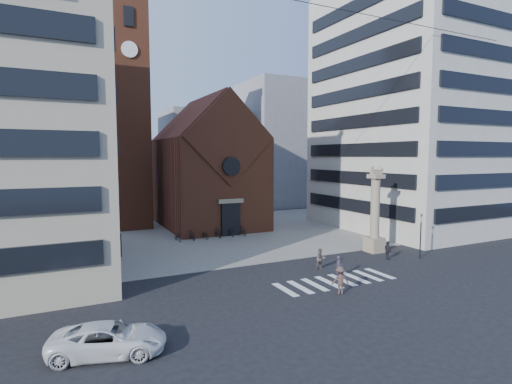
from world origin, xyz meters
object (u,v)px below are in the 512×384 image
(traffic_light, at_px, (421,235))
(pedestrian_0, at_px, (339,267))
(pedestrian_2, at_px, (388,250))
(lion_column, at_px, (375,218))
(scooter_0, at_px, (178,237))
(pedestrian_1, at_px, (320,259))
(white_car, at_px, (109,339))

(traffic_light, bearing_deg, pedestrian_0, -172.82)
(pedestrian_0, bearing_deg, pedestrian_2, 10.96)
(lion_column, height_order, scooter_0, lion_column)
(pedestrian_2, bearing_deg, pedestrian_0, 122.90)
(pedestrian_1, distance_m, pedestrian_2, 7.60)
(white_car, height_order, pedestrian_2, pedestrian_2)
(lion_column, distance_m, pedestrian_0, 10.45)
(white_car, relative_size, scooter_0, 2.88)
(lion_column, height_order, pedestrian_1, lion_column)
(lion_column, height_order, white_car, lion_column)
(pedestrian_0, bearing_deg, traffic_light, 0.29)
(traffic_light, height_order, white_car, traffic_light)
(traffic_light, distance_m, pedestrian_1, 10.76)
(lion_column, xyz_separation_m, pedestrian_0, (-8.61, -5.34, -2.58))
(traffic_light, distance_m, pedestrian_0, 10.78)
(white_car, bearing_deg, scooter_0, -6.22)
(white_car, distance_m, pedestrian_0, 18.71)
(lion_column, xyz_separation_m, traffic_light, (1.99, -4.00, -1.17))
(scooter_0, bearing_deg, pedestrian_1, -70.32)
(pedestrian_2, bearing_deg, pedestrian_1, 104.22)
(traffic_light, distance_m, scooter_0, 25.63)
(white_car, xyz_separation_m, pedestrian_1, (18.01, 7.65, 0.13))
(pedestrian_2, bearing_deg, white_car, 121.44)
(pedestrian_0, xyz_separation_m, pedestrian_2, (7.60, 2.45, -0.01))
(lion_column, height_order, pedestrian_0, lion_column)
(traffic_light, relative_size, pedestrian_2, 2.49)
(white_car, bearing_deg, traffic_light, -60.97)
(pedestrian_2, distance_m, scooter_0, 22.66)
(lion_column, xyz_separation_m, white_car, (-26.61, -10.42, -2.69))
(traffic_light, bearing_deg, white_car, -167.34)
(pedestrian_0, bearing_deg, lion_column, 24.89)
(white_car, relative_size, pedestrian_1, 3.07)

